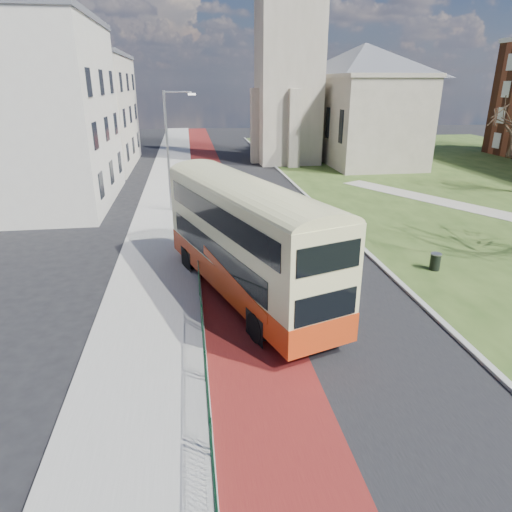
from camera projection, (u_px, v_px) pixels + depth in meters
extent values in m
plane|color=black|center=(286.00, 340.00, 16.31)|extent=(160.00, 160.00, 0.00)
cube|color=black|center=(252.00, 202.00, 35.00)|extent=(9.00, 120.00, 0.01)
cube|color=#591414|center=(217.00, 203.00, 34.63)|extent=(3.40, 120.00, 0.01)
cube|color=gray|center=(166.00, 204.00, 34.10)|extent=(4.00, 120.00, 0.12)
cube|color=#999993|center=(193.00, 203.00, 34.36)|extent=(0.25, 120.00, 0.13)
cube|color=#999993|center=(304.00, 193.00, 37.45)|extent=(0.25, 80.00, 0.13)
cylinder|color=#0B331D|center=(199.00, 273.00, 19.22)|extent=(0.04, 24.00, 0.04)
cylinder|color=#0B331D|center=(200.00, 293.00, 19.56)|extent=(0.04, 24.00, 0.04)
cube|color=gray|center=(289.00, 48.00, 48.23)|extent=(6.50, 6.50, 24.00)
cube|color=gray|center=(360.00, 120.00, 52.06)|extent=(9.00, 18.00, 9.00)
pyramid|color=#565960|center=(366.00, 42.00, 49.16)|extent=(9.00, 18.00, 3.60)
cube|color=beige|center=(33.00, 117.00, 32.51)|extent=(10.00, 14.00, 12.50)
cube|color=#565960|center=(15.00, 15.00, 30.19)|extent=(10.30, 14.30, 0.50)
cube|color=beige|center=(81.00, 114.00, 47.56)|extent=(10.00, 16.00, 11.00)
cube|color=#565960|center=(73.00, 54.00, 45.51)|extent=(10.30, 16.30, 0.50)
cylinder|color=gray|center=(168.00, 153.00, 30.86)|extent=(0.16, 0.16, 8.00)
cylinder|color=gray|center=(178.00, 92.00, 29.59)|extent=(1.80, 0.10, 0.10)
cube|color=silver|center=(192.00, 94.00, 29.77)|extent=(0.50, 0.18, 0.12)
cube|color=#B93511|center=(246.00, 273.00, 19.25)|extent=(6.22, 11.79, 1.05)
cube|color=beige|center=(245.00, 227.00, 18.52)|extent=(6.17, 11.73, 3.04)
cube|color=black|center=(213.00, 251.00, 18.56)|extent=(3.08, 8.99, 1.00)
cube|color=black|center=(270.00, 242.00, 19.68)|extent=(3.08, 8.99, 1.00)
cube|color=black|center=(215.00, 216.00, 17.74)|extent=(3.37, 9.87, 0.94)
cube|color=black|center=(274.00, 208.00, 18.86)|extent=(3.37, 9.87, 0.94)
cube|color=black|center=(197.00, 215.00, 23.64)|extent=(2.26, 0.83, 1.10)
cube|color=black|center=(196.00, 185.00, 23.08)|extent=(2.26, 0.83, 0.94)
cube|color=orange|center=(195.00, 173.00, 22.86)|extent=(1.81, 0.69, 0.31)
cylinder|color=black|center=(188.00, 259.00, 22.19)|extent=(0.65, 1.13, 1.09)
cylinder|color=black|center=(234.00, 251.00, 23.22)|extent=(0.65, 1.13, 1.09)
cylinder|color=black|center=(257.00, 327.00, 16.04)|extent=(0.65, 1.13, 1.09)
cylinder|color=black|center=(315.00, 312.00, 17.07)|extent=(0.65, 1.13, 1.09)
cylinder|color=black|center=(435.00, 262.00, 22.14)|extent=(0.53, 0.53, 0.80)
cylinder|color=gray|center=(436.00, 254.00, 21.98)|extent=(0.57, 0.57, 0.05)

